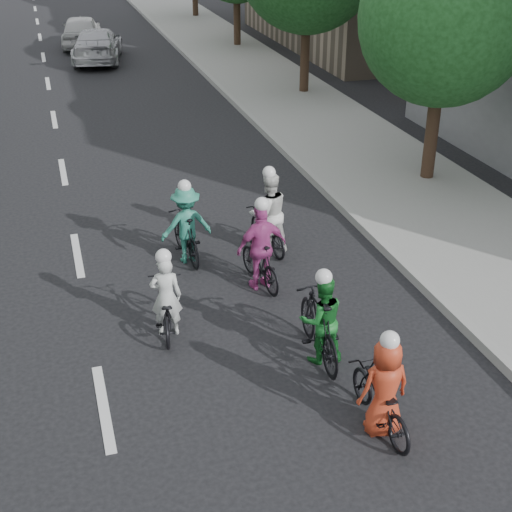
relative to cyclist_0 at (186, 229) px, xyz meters
name	(u,v)px	position (x,y,z in m)	size (l,w,h in m)	color
ground	(104,407)	(-2.11, -4.17, -0.66)	(120.00, 120.00, 0.00)	black
sidewalk_right	(344,141)	(5.89, 5.83, -0.59)	(4.00, 80.00, 0.15)	gray
curb_right	(281,147)	(3.94, 5.83, -0.57)	(0.18, 80.00, 0.18)	#999993
tree_r_0	(445,20)	(6.69, 2.43, 3.30)	(4.00, 4.00, 5.97)	black
cyclist_0	(186,229)	(0.00, 0.00, 0.00)	(1.06, 1.68, 1.72)	black
cyclist_1	(382,395)	(1.49, -5.70, -0.11)	(0.73, 1.65, 1.61)	black
cyclist_2	(320,323)	(1.30, -3.90, -0.04)	(0.74, 1.87, 1.61)	black
cyclist_3	(268,221)	(1.67, -0.07, 0.00)	(0.90, 1.64, 1.84)	black
cyclist_4	(166,305)	(-0.86, -2.46, -0.16)	(0.81, 1.66, 1.57)	black
cyclist_5	(261,254)	(1.10, -1.44, 0.00)	(1.02, 1.57, 1.80)	black
follow_car_lead	(97,45)	(0.16, 19.30, 0.03)	(1.94, 4.77, 1.38)	#BBBBC0
follow_car_trail	(81,31)	(-0.23, 22.78, 0.06)	(1.71, 4.25, 1.45)	silver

